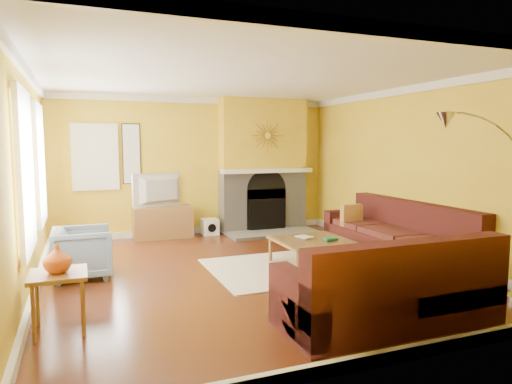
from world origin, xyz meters
name	(u,v)px	position (x,y,z in m)	size (l,w,h in m)	color
floor	(249,272)	(0.00, 0.00, -0.01)	(5.50, 6.00, 0.02)	#602B14
ceiling	(248,75)	(0.00, 0.00, 2.71)	(5.50, 6.00, 0.02)	white
wall_back	(196,166)	(0.00, 3.01, 1.35)	(5.50, 0.02, 2.70)	gold
wall_front	(384,201)	(0.00, -3.01, 1.35)	(5.50, 0.02, 2.70)	gold
wall_left	(26,182)	(-2.76, 0.00, 1.35)	(0.02, 6.00, 2.70)	gold
wall_right	(410,171)	(2.76, 0.00, 1.35)	(0.02, 6.00, 2.70)	gold
baseboard	(249,267)	(0.00, 0.00, 0.06)	(5.50, 6.00, 0.12)	white
crown_molding	(248,81)	(0.00, 0.00, 2.64)	(5.50, 6.00, 0.12)	white
window_left_near	(38,164)	(-2.72, 1.30, 1.50)	(0.06, 1.22, 1.72)	white
window_left_far	(24,172)	(-2.72, -0.60, 1.50)	(0.06, 1.22, 1.72)	white
window_back	(95,157)	(-1.90, 2.96, 1.55)	(0.82, 0.06, 1.22)	white
wall_art	(132,154)	(-1.25, 2.97, 1.60)	(0.34, 0.04, 1.14)	white
fireplace	(263,165)	(1.35, 2.80, 1.35)	(1.80, 0.40, 2.70)	gray
mantel	(267,171)	(1.35, 2.56, 1.25)	(1.92, 0.22, 0.08)	white
hearth	(273,233)	(1.35, 2.25, 0.03)	(1.80, 0.70, 0.06)	gray
sunburst	(267,136)	(1.35, 2.57, 1.95)	(0.70, 0.04, 0.70)	olive
rug	(294,267)	(0.68, -0.06, 0.01)	(2.40, 1.80, 0.02)	beige
sectional_sofa	(350,245)	(1.15, -0.78, 0.45)	(3.20, 3.84, 0.90)	#471916
coffee_table	(312,253)	(0.95, -0.12, 0.21)	(1.04, 1.04, 0.41)	white
media_console	(163,222)	(-0.73, 2.77, 0.30)	(1.10, 0.49, 0.60)	olive
tv	(162,190)	(-0.73, 2.77, 0.92)	(1.10, 0.14, 0.63)	black
subwoofer	(210,227)	(0.19, 2.74, 0.16)	(0.31, 0.31, 0.31)	white
armchair	(83,253)	(-2.18, 0.51, 0.34)	(0.73, 0.75, 0.69)	slate
side_table	(59,302)	(-2.41, -1.28, 0.29)	(0.52, 0.52, 0.57)	olive
vase	(57,259)	(-2.41, -1.28, 0.71)	(0.26, 0.26, 0.27)	#D8591E
book	(300,238)	(0.79, -0.01, 0.42)	(0.18, 0.24, 0.02)	white
arc_lamp	(491,213)	(1.93, -2.29, 1.05)	(1.34, 0.36, 2.10)	silver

